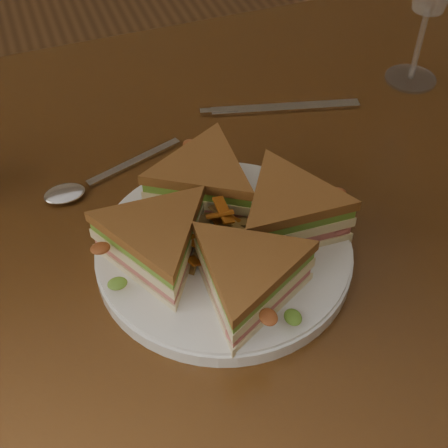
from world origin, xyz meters
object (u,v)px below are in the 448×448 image
Objects in this scene: spoon at (82,186)px; sandwich_wedges at (224,227)px; table at (222,253)px; knife at (275,109)px; plate at (224,252)px.

sandwich_wedges is at bearing -71.42° from spoon.
sandwich_wedges is (-0.03, -0.09, 0.14)m from table.
knife is (0.12, 0.13, 0.10)m from table.
plate reaches higher than spoon.
plate reaches higher than table.
spoon is (-0.12, 0.16, -0.04)m from sandwich_wedges.
spoon reaches higher than table.
plate is at bearing -108.69° from table.
plate reaches higher than knife.
plate is at bearing -71.42° from spoon.
table is 0.17m from sandwich_wedges.
knife is (0.15, 0.22, -0.01)m from plate.
sandwich_wedges is at bearing -108.69° from table.
knife is (0.27, 0.07, -0.00)m from spoon.
spoon is at bearing 127.17° from sandwich_wedges.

